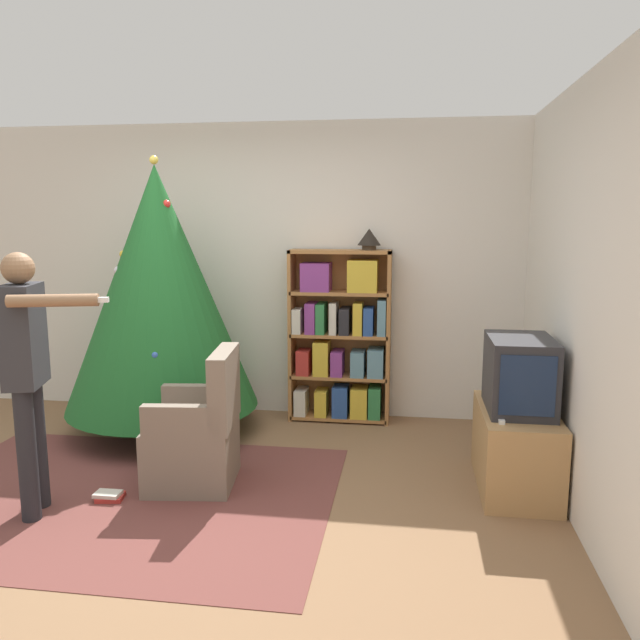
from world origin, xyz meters
name	(u,v)px	position (x,y,z in m)	size (l,w,h in m)	color
ground_plane	(191,508)	(0.00, 0.00, 0.00)	(14.00, 14.00, 0.00)	#846042
wall_back	(265,271)	(0.00, 2.05, 1.30)	(8.00, 0.10, 2.60)	silver
wall_right	(603,308)	(2.34, 0.00, 1.30)	(0.10, 8.00, 2.60)	silver
area_rug	(119,496)	(-0.51, 0.07, 0.00)	(2.75, 2.03, 0.01)	brown
bookshelf	(341,338)	(0.73, 1.84, 0.74)	(0.88, 0.27, 1.50)	#A8703D
tv_stand	(515,449)	(2.03, 0.60, 0.27)	(0.47, 0.89, 0.54)	tan
television	(520,374)	(2.03, 0.60, 0.78)	(0.40, 0.58, 0.48)	#28282D
game_remote	(501,420)	(1.89, 0.33, 0.55)	(0.04, 0.12, 0.02)	white
christmas_tree	(159,289)	(-0.71, 1.33, 1.20)	(1.57, 1.57, 2.26)	#4C3323
armchair	(198,438)	(-0.07, 0.35, 0.32)	(0.63, 0.62, 0.92)	#7A6B5B
standing_person	(27,363)	(-0.90, -0.20, 0.94)	(0.70, 0.45, 1.58)	#232328
table_lamp	(369,238)	(0.96, 1.84, 1.61)	(0.20, 0.20, 0.18)	#473828
book_pile_near_tree	(208,449)	(-0.19, 0.90, 0.03)	(0.22, 0.15, 0.06)	beige
book_pile_by_chair	(109,496)	(-0.55, 0.02, 0.03)	(0.18, 0.16, 0.06)	#B22D28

